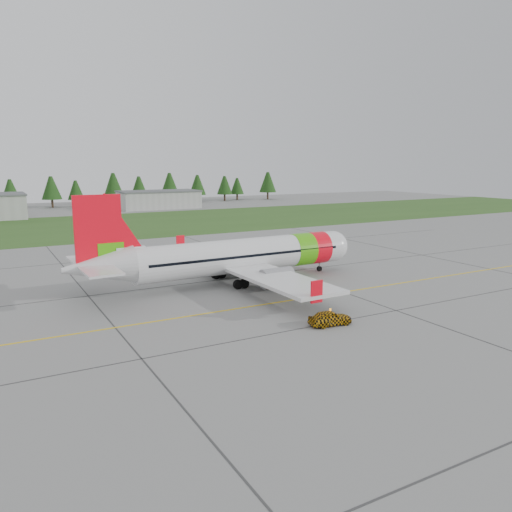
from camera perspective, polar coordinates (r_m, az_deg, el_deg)
ground at (r=44.11m, az=6.31°, el=-8.04°), size 320.00×320.00×0.00m
aircraft at (r=59.11m, az=-2.14°, el=-0.04°), size 36.08×33.12×10.93m
follow_me_car at (r=44.15m, az=8.51°, el=-5.42°), size 1.49×1.70×3.90m
grass_strip at (r=119.37m, az=-17.03°, el=3.37°), size 320.00×50.00×0.03m
taxi_guideline at (r=50.53m, az=1.05°, el=-5.53°), size 120.00×0.25×0.02m
hangar_east at (r=160.23m, az=-11.03°, el=6.29°), size 24.00×12.00×5.20m
treeline at (r=173.97m, az=-21.04°, el=6.90°), size 160.00×8.00×10.00m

